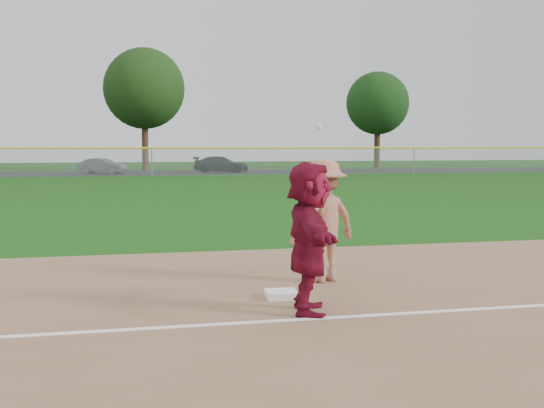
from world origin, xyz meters
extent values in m
plane|color=#14470D|center=(0.00, 0.00, 0.00)|extent=(160.00, 160.00, 0.00)
cube|color=white|center=(0.00, -0.80, 0.03)|extent=(60.00, 0.10, 0.01)
cube|color=black|center=(0.00, 46.00, 0.01)|extent=(120.00, 10.00, 0.01)
cube|color=white|center=(-0.09, 0.47, 0.07)|extent=(0.48, 0.48, 0.10)
imported|color=maroon|center=(0.06, -0.45, 1.02)|extent=(0.99, 1.94, 2.01)
imported|color=#54575C|center=(-3.53, 44.76, 0.61)|extent=(3.83, 2.57, 1.19)
imported|color=black|center=(5.80, 45.61, 0.65)|extent=(4.75, 3.01, 1.28)
imported|color=gray|center=(0.85, 1.50, 1.01)|extent=(1.47, 1.20, 1.99)
sphere|color=white|center=(0.56, 0.82, 2.51)|extent=(0.09, 0.09, 0.09)
plane|color=#999EA0|center=(0.00, 40.00, 1.00)|extent=(110.00, 0.00, 110.00)
cylinder|color=yellow|center=(0.00, 40.00, 2.00)|extent=(110.00, 0.12, 0.12)
cylinder|color=gray|center=(0.00, 40.00, 1.00)|extent=(0.08, 0.08, 2.00)
cylinder|color=gray|center=(20.00, 40.00, 1.00)|extent=(0.08, 0.08, 2.00)
cylinder|color=#3E2416|center=(0.00, 51.50, 2.05)|extent=(0.56, 0.56, 4.10)
sphere|color=black|center=(0.00, 51.50, 7.08)|extent=(7.00, 7.00, 7.00)
cylinder|color=#312312|center=(22.00, 52.80, 1.82)|extent=(0.56, 0.56, 3.64)
sphere|color=black|center=(22.00, 52.80, 6.19)|extent=(6.00, 6.00, 6.00)
camera|label=1|loc=(-2.38, -9.00, 2.24)|focal=45.00mm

